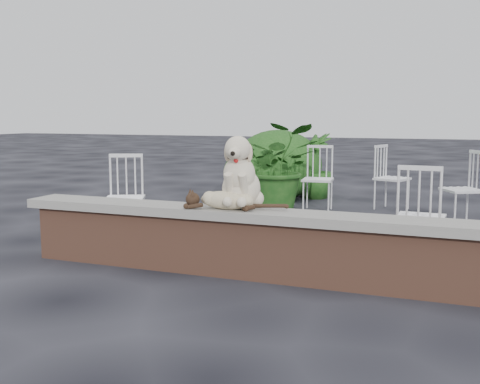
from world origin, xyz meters
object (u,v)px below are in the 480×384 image
(chair_a, at_px, (125,197))
(cat, at_px, (226,199))
(chair_e, at_px, (392,177))
(potted_plant_b, at_px, (315,166))
(chair_d, at_px, (462,189))
(dog, at_px, (241,171))
(chair_c, at_px, (421,215))
(potted_plant_a, at_px, (279,166))
(chair_b, at_px, (318,178))

(chair_a, bearing_deg, cat, -56.67)
(chair_e, distance_m, potted_plant_b, 1.52)
(chair_d, height_order, potted_plant_b, potted_plant_b)
(dog, xyz_separation_m, chair_c, (1.45, 0.80, -0.43))
(chair_a, relative_size, potted_plant_a, 0.74)
(chair_d, relative_size, potted_plant_a, 0.74)
(chair_d, bearing_deg, potted_plant_b, -156.00)
(chair_e, bearing_deg, cat, -173.48)
(cat, xyz_separation_m, chair_b, (-0.08, 3.60, -0.20))
(chair_d, height_order, chair_a, same)
(cat, relative_size, potted_plant_b, 0.97)
(chair_c, height_order, potted_plant_a, potted_plant_a)
(chair_e, height_order, chair_c, same)
(chair_e, distance_m, chair_a, 4.04)
(chair_d, bearing_deg, cat, -60.31)
(chair_a, relative_size, potted_plant_b, 0.87)
(chair_b, xyz_separation_m, chair_d, (1.95, -0.47, 0.00))
(cat, xyz_separation_m, chair_c, (1.53, 0.95, -0.20))
(chair_b, relative_size, potted_plant_b, 0.87)
(chair_e, bearing_deg, potted_plant_b, 80.75)
(chair_b, height_order, chair_d, same)
(cat, xyz_separation_m, chair_d, (1.87, 3.13, -0.20))
(cat, relative_size, chair_b, 1.12)
(chair_b, relative_size, potted_plant_a, 0.74)
(cat, height_order, chair_e, chair_e)
(chair_e, height_order, chair_a, same)
(dog, relative_size, chair_c, 0.68)
(dog, relative_size, chair_b, 0.68)
(cat, distance_m, chair_e, 4.22)
(chair_b, distance_m, chair_c, 3.11)
(chair_d, bearing_deg, potted_plant_a, -127.97)
(dog, bearing_deg, chair_c, 20.92)
(chair_c, height_order, potted_plant_b, potted_plant_b)
(chair_b, distance_m, potted_plant_b, 1.29)
(chair_e, relative_size, chair_c, 1.00)
(chair_e, distance_m, potted_plant_a, 1.66)
(chair_a, bearing_deg, potted_plant_a, 42.29)
(dog, bearing_deg, chair_b, 84.75)
(chair_e, xyz_separation_m, potted_plant_b, (-1.34, 0.72, 0.07))
(chair_e, distance_m, chair_c, 3.24)
(dog, xyz_separation_m, chair_d, (1.79, 2.98, -0.43))
(chair_b, height_order, potted_plant_a, potted_plant_a)
(dog, distance_m, chair_d, 3.50)
(chair_b, bearing_deg, chair_d, -19.72)
(chair_d, relative_size, potted_plant_b, 0.87)
(dog, distance_m, chair_a, 1.96)
(chair_e, xyz_separation_m, chair_d, (0.96, -0.99, 0.00))
(chair_d, relative_size, chair_a, 1.00)
(chair_c, distance_m, chair_a, 3.17)
(chair_d, bearing_deg, chair_c, -38.34)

